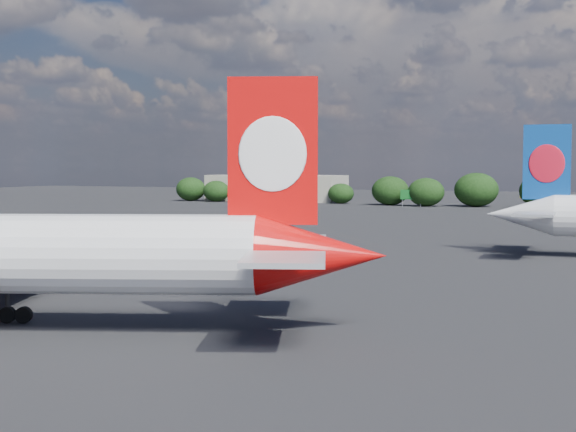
% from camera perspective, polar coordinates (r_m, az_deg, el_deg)
% --- Properties ---
extents(ground, '(500.00, 500.00, 0.00)m').
position_cam_1_polar(ground, '(102.55, 2.34, -2.65)').
color(ground, black).
rests_on(ground, ground).
extents(terminal_building, '(42.00, 16.00, 8.00)m').
position_cam_1_polar(terminal_building, '(248.91, -0.84, 2.00)').
color(terminal_building, gray).
rests_on(terminal_building, ground).
extents(highway_sign, '(6.00, 0.30, 4.50)m').
position_cam_1_polar(highway_sign, '(218.27, 8.77, 1.49)').
color(highway_sign, '#136220').
rests_on(highway_sign, ground).
extents(billboard_yellow, '(5.00, 0.30, 5.50)m').
position_cam_1_polar(billboard_yellow, '(218.75, 16.80, 1.58)').
color(billboard_yellow, yellow).
rests_on(billboard_yellow, ground).
extents(horizon_treeline, '(205.79, 15.62, 9.19)m').
position_cam_1_polar(horizon_treeline, '(217.49, 18.68, 1.57)').
color(horizon_treeline, black).
rests_on(horizon_treeline, ground).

